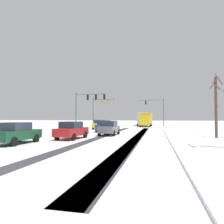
# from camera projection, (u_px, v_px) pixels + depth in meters

# --- Properties ---
(wheel_track_left_lane) EXTENTS (0.90, 35.34, 0.01)m
(wheel_track_left_lane) POSITION_uv_depth(u_px,v_px,m) (138.00, 136.00, 21.49)
(wheel_track_left_lane) COLOR #38383D
(wheel_track_left_lane) RESTS_ON ground
(wheel_track_right_lane) EXTENTS (1.03, 35.34, 0.01)m
(wheel_track_right_lane) POSITION_uv_depth(u_px,v_px,m) (138.00, 136.00, 21.48)
(wheel_track_right_lane) COLOR #38383D
(wheel_track_right_lane) RESTS_ON ground
(wheel_track_center) EXTENTS (0.97, 35.34, 0.01)m
(wheel_track_center) POSITION_uv_depth(u_px,v_px,m) (104.00, 136.00, 22.28)
(wheel_track_center) COLOR #38383D
(wheel_track_center) RESTS_ON ground
(sidewalk_kerb_right) EXTENTS (4.00, 35.34, 0.12)m
(sidewalk_kerb_right) POSITION_uv_depth(u_px,v_px,m) (190.00, 138.00, 18.87)
(sidewalk_kerb_right) COLOR white
(sidewalk_kerb_right) RESTS_ON ground
(traffic_signal_near_left) EXTENTS (5.56, 0.42, 6.50)m
(traffic_signal_near_left) POSITION_uv_depth(u_px,v_px,m) (88.00, 102.00, 35.50)
(traffic_signal_near_left) COLOR #56565B
(traffic_signal_near_left) RESTS_ON ground
(traffic_signal_far_right) EXTENTS (5.81, 0.38, 6.50)m
(traffic_signal_far_right) POSITION_uv_depth(u_px,v_px,m) (156.00, 107.00, 46.69)
(traffic_signal_far_right) COLOR #56565B
(traffic_signal_far_right) RESTS_ON ground
(traffic_signal_far_left) EXTENTS (5.15, 0.51, 6.50)m
(traffic_signal_far_left) POSITION_uv_depth(u_px,v_px,m) (102.00, 105.00, 45.23)
(traffic_signal_far_left) COLOR #56565B
(traffic_signal_far_left) RESTS_ON ground
(car_yellow_cab_lead) EXTENTS (1.90, 4.13, 1.62)m
(car_yellow_cab_lead) POSITION_uv_depth(u_px,v_px,m) (100.00, 124.00, 35.71)
(car_yellow_cab_lead) COLOR yellow
(car_yellow_cab_lead) RESTS_ON ground
(car_blue_second) EXTENTS (1.94, 4.15, 1.62)m
(car_blue_second) POSITION_uv_depth(u_px,v_px,m) (104.00, 126.00, 28.89)
(car_blue_second) COLOR #233899
(car_blue_second) RESTS_ON ground
(car_grey_third) EXTENTS (1.87, 4.12, 1.62)m
(car_grey_third) POSITION_uv_depth(u_px,v_px,m) (109.00, 128.00, 23.05)
(car_grey_third) COLOR slate
(car_grey_third) RESTS_ON ground
(car_red_fourth) EXTENTS (2.01, 4.19, 1.62)m
(car_red_fourth) POSITION_uv_depth(u_px,v_px,m) (72.00, 130.00, 18.92)
(car_red_fourth) COLOR red
(car_red_fourth) RESTS_ON ground
(car_dark_green_fifth) EXTENTS (1.92, 4.15, 1.62)m
(car_dark_green_fifth) POSITION_uv_depth(u_px,v_px,m) (16.00, 133.00, 15.34)
(car_dark_green_fifth) COLOR #194C2D
(car_dark_green_fifth) RESTS_ON ground
(bus_oncoming) EXTENTS (2.74, 11.02, 3.38)m
(bus_oncoming) POSITION_uv_depth(u_px,v_px,m) (143.00, 118.00, 54.04)
(bus_oncoming) COLOR silver
(bus_oncoming) RESTS_ON ground
(box_truck_delivery) EXTENTS (2.56, 7.49, 3.02)m
(box_truck_delivery) POSITION_uv_depth(u_px,v_px,m) (146.00, 119.00, 45.65)
(box_truck_delivery) COLOR yellow
(box_truck_delivery) RESTS_ON ground
(bare_tree_sidewalk_mid) EXTENTS (1.53, 1.62, 6.21)m
(bare_tree_sidewalk_mid) POSITION_uv_depth(u_px,v_px,m) (216.00, 105.00, 19.89)
(bare_tree_sidewalk_mid) COLOR brown
(bare_tree_sidewalk_mid) RESTS_ON ground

